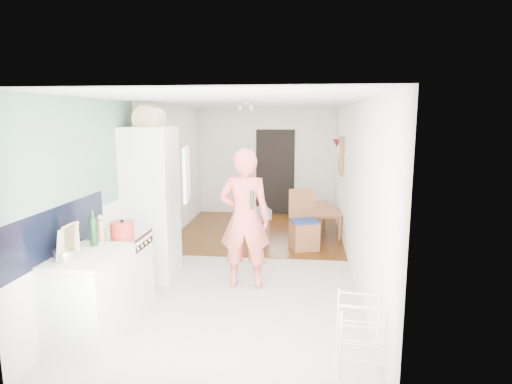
% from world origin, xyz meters
% --- Properties ---
extents(room_shell, '(3.20, 7.00, 2.50)m').
position_xyz_m(room_shell, '(0.00, 0.00, 1.25)').
color(room_shell, white).
rests_on(room_shell, ground).
extents(floor, '(3.20, 7.00, 0.01)m').
position_xyz_m(floor, '(0.00, 0.00, 0.00)').
color(floor, beige).
rests_on(floor, ground).
extents(wood_floor_overlay, '(3.20, 3.30, 0.01)m').
position_xyz_m(wood_floor_overlay, '(0.00, 1.85, 0.01)').
color(wood_floor_overlay, '#5F320F').
rests_on(wood_floor_overlay, room_shell).
extents(sage_wall_panel, '(0.02, 3.00, 1.30)m').
position_xyz_m(sage_wall_panel, '(-1.59, -2.00, 1.85)').
color(sage_wall_panel, slate).
rests_on(sage_wall_panel, room_shell).
extents(tile_splashback, '(0.02, 1.90, 0.50)m').
position_xyz_m(tile_splashback, '(-1.59, -2.55, 1.15)').
color(tile_splashback, black).
rests_on(tile_splashback, room_shell).
extents(doorway_recess, '(0.90, 0.04, 2.00)m').
position_xyz_m(doorway_recess, '(0.20, 3.48, 1.00)').
color(doorway_recess, black).
rests_on(doorway_recess, room_shell).
extents(base_cabinet, '(0.60, 0.90, 0.86)m').
position_xyz_m(base_cabinet, '(-1.30, -2.55, 0.43)').
color(base_cabinet, white).
rests_on(base_cabinet, room_shell).
extents(worktop, '(0.62, 0.92, 0.06)m').
position_xyz_m(worktop, '(-1.30, -2.55, 0.89)').
color(worktop, beige).
rests_on(worktop, room_shell).
extents(range_cooker, '(0.60, 0.60, 0.88)m').
position_xyz_m(range_cooker, '(-1.30, -1.80, 0.44)').
color(range_cooker, white).
rests_on(range_cooker, room_shell).
extents(cooker_top, '(0.60, 0.60, 0.04)m').
position_xyz_m(cooker_top, '(-1.30, -1.80, 0.90)').
color(cooker_top, silver).
rests_on(cooker_top, room_shell).
extents(fridge_housing, '(0.66, 0.66, 2.15)m').
position_xyz_m(fridge_housing, '(-1.27, -0.78, 1.07)').
color(fridge_housing, white).
rests_on(fridge_housing, room_shell).
extents(fridge_door, '(0.14, 0.56, 0.70)m').
position_xyz_m(fridge_door, '(-0.66, -1.08, 1.55)').
color(fridge_door, white).
rests_on(fridge_door, room_shell).
extents(fridge_interior, '(0.02, 0.52, 0.66)m').
position_xyz_m(fridge_interior, '(-0.96, -0.78, 1.55)').
color(fridge_interior, white).
rests_on(fridge_interior, room_shell).
extents(pinboard, '(0.03, 0.90, 0.70)m').
position_xyz_m(pinboard, '(1.58, 1.90, 1.55)').
color(pinboard, tan).
rests_on(pinboard, room_shell).
extents(pinboard_frame, '(0.00, 0.94, 0.74)m').
position_xyz_m(pinboard_frame, '(1.57, 1.90, 1.55)').
color(pinboard_frame, '#9A5B36').
rests_on(pinboard_frame, room_shell).
extents(wall_sconce, '(0.18, 0.18, 0.16)m').
position_xyz_m(wall_sconce, '(1.54, 2.55, 1.75)').
color(wall_sconce, maroon).
rests_on(wall_sconce, room_shell).
extents(person, '(0.81, 0.53, 2.23)m').
position_xyz_m(person, '(0.09, -0.98, 1.11)').
color(person, '#F4665B').
rests_on(person, floor).
extents(dining_table, '(0.89, 1.33, 0.43)m').
position_xyz_m(dining_table, '(1.13, 1.90, 0.22)').
color(dining_table, '#9A5B36').
rests_on(dining_table, floor).
extents(dining_chair, '(0.55, 0.55, 1.04)m').
position_xyz_m(dining_chair, '(0.89, 0.76, 0.52)').
color(dining_chair, '#9A5B36').
rests_on(dining_chair, floor).
extents(stool, '(0.41, 0.41, 0.42)m').
position_xyz_m(stool, '(0.05, 1.27, 0.21)').
color(stool, '#9A5B36').
rests_on(stool, floor).
extents(grey_drape, '(0.54, 0.54, 0.19)m').
position_xyz_m(grey_drape, '(0.03, 1.24, 0.51)').
color(grey_drape, slate).
rests_on(grey_drape, stool).
extents(drying_rack, '(0.41, 0.38, 0.74)m').
position_xyz_m(drying_rack, '(1.38, -2.93, 0.37)').
color(drying_rack, white).
rests_on(drying_rack, floor).
extents(bread_bin, '(0.40, 0.38, 0.20)m').
position_xyz_m(bread_bin, '(-1.24, -0.76, 2.25)').
color(bread_bin, '#D6B27E').
rests_on(bread_bin, fridge_housing).
extents(red_casserole, '(0.31, 0.31, 0.16)m').
position_xyz_m(red_casserole, '(-1.22, -1.88, 1.00)').
color(red_casserole, red).
rests_on(red_casserole, cooker_top).
extents(steel_pan, '(0.24, 0.24, 0.10)m').
position_xyz_m(steel_pan, '(-1.41, -2.77, 0.97)').
color(steel_pan, silver).
rests_on(steel_pan, worktop).
extents(held_bottle, '(0.05, 0.05, 0.24)m').
position_xyz_m(held_bottle, '(0.21, -1.12, 1.23)').
color(held_bottle, '#1A401C').
rests_on(held_bottle, person).
extents(bottle_a, '(0.07, 0.07, 0.31)m').
position_xyz_m(bottle_a, '(-1.36, -2.29, 1.07)').
color(bottle_a, '#1A401C').
rests_on(bottle_a, worktop).
extents(bottle_b, '(0.08, 0.08, 0.31)m').
position_xyz_m(bottle_b, '(-1.37, -2.27, 1.08)').
color(bottle_b, '#1A401C').
rests_on(bottle_b, worktop).
extents(bottle_c, '(0.09, 0.09, 0.20)m').
position_xyz_m(bottle_c, '(-1.46, -2.48, 1.02)').
color(bottle_c, silver).
rests_on(bottle_c, worktop).
extents(pepper_mill_front, '(0.07, 0.07, 0.21)m').
position_xyz_m(pepper_mill_front, '(-1.45, -2.12, 1.02)').
color(pepper_mill_front, '#D6B27E').
rests_on(pepper_mill_front, worktop).
extents(pepper_mill_back, '(0.07, 0.07, 0.23)m').
position_xyz_m(pepper_mill_back, '(-1.37, -2.11, 1.04)').
color(pepper_mill_back, '#D6B27E').
rests_on(pepper_mill_back, worktop).
extents(chopping_boards, '(0.04, 0.25, 0.34)m').
position_xyz_m(chopping_boards, '(-1.41, -2.70, 1.09)').
color(chopping_boards, '#D6B27E').
rests_on(chopping_boards, worktop).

